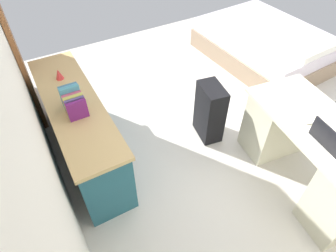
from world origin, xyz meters
TOP-DOWN VIEW (x-y plane):
  - ground_plane at (0.00, 0.00)m, footprint 5.39×5.39m
  - wall_back at (0.00, 2.20)m, footprint 4.03×0.10m
  - door_wooden at (1.47, 2.12)m, footprint 0.88×0.05m
  - desk at (-1.00, 0.03)m, footprint 1.51×0.84m
  - credenza at (0.40, 1.82)m, footprint 1.80×0.48m
  - bed at (0.93, -1.22)m, footprint 1.98×1.51m
  - suitcase_black at (0.00, 0.47)m, footprint 0.39×0.28m
  - laptop at (-1.14, 0.17)m, footprint 0.34×0.26m
  - computer_mouse at (-0.89, 0.09)m, footprint 0.07×0.11m
  - book_row at (0.26, 1.82)m, footprint 0.27×0.17m
  - figurine_small at (0.81, 1.82)m, footprint 0.08×0.08m

SIDE VIEW (x-z plane):
  - ground_plane at x=0.00m, z-range 0.00..0.00m
  - bed at x=0.93m, z-range -0.05..0.53m
  - suitcase_black at x=0.00m, z-range 0.00..0.68m
  - credenza at x=0.40m, z-range 0.00..0.75m
  - desk at x=-1.00m, z-range 0.02..0.77m
  - computer_mouse at x=-0.89m, z-range 0.75..0.78m
  - laptop at x=-1.14m, z-range 0.70..0.90m
  - figurine_small at x=0.81m, z-range 0.75..0.86m
  - book_row at x=0.26m, z-range 0.74..0.97m
  - door_wooden at x=1.47m, z-range 0.00..2.04m
  - wall_back at x=0.00m, z-range 0.00..2.62m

